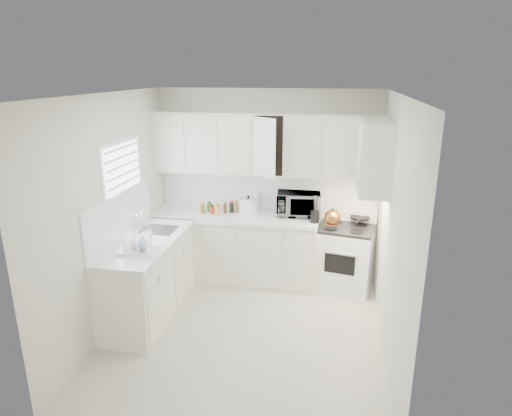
% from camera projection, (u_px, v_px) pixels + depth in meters
% --- Properties ---
extents(floor, '(3.20, 3.20, 0.00)m').
position_uv_depth(floor, '(245.00, 332.00, 5.05)').
color(floor, '#BBB9AB').
rests_on(floor, ground).
extents(ceiling, '(3.20, 3.20, 0.00)m').
position_uv_depth(ceiling, '(243.00, 94.00, 4.29)').
color(ceiling, white).
rests_on(ceiling, ground).
extents(wall_back, '(3.00, 0.00, 3.00)m').
position_uv_depth(wall_back, '(268.00, 186.00, 6.17)').
color(wall_back, beige).
rests_on(wall_back, ground).
extents(wall_front, '(3.00, 0.00, 3.00)m').
position_uv_depth(wall_front, '(198.00, 296.00, 3.16)').
color(wall_front, beige).
rests_on(wall_front, ground).
extents(wall_left, '(0.00, 3.20, 3.20)m').
position_uv_depth(wall_left, '(110.00, 215.00, 4.92)').
color(wall_left, beige).
rests_on(wall_left, ground).
extents(wall_right, '(0.00, 3.20, 3.20)m').
position_uv_depth(wall_right, '(393.00, 232.00, 4.42)').
color(wall_right, beige).
rests_on(wall_right, ground).
extents(window_blinds, '(0.06, 0.96, 1.06)m').
position_uv_depth(window_blinds, '(125.00, 185.00, 5.17)').
color(window_blinds, white).
rests_on(window_blinds, wall_left).
extents(lower_cabinets_back, '(2.22, 0.60, 0.90)m').
position_uv_depth(lower_cabinets_back, '(236.00, 249.00, 6.21)').
color(lower_cabinets_back, beige).
rests_on(lower_cabinets_back, floor).
extents(lower_cabinets_left, '(0.60, 1.60, 0.90)m').
position_uv_depth(lower_cabinets_left, '(149.00, 279.00, 5.31)').
color(lower_cabinets_left, beige).
rests_on(lower_cabinets_left, floor).
extents(countertop_back, '(2.24, 0.64, 0.05)m').
position_uv_depth(countertop_back, '(235.00, 217.00, 6.06)').
color(countertop_back, silver).
rests_on(countertop_back, lower_cabinets_back).
extents(countertop_left, '(0.64, 1.62, 0.05)m').
position_uv_depth(countertop_left, '(147.00, 242.00, 5.17)').
color(countertop_left, silver).
rests_on(countertop_left, lower_cabinets_left).
extents(backsplash_back, '(2.98, 0.02, 0.55)m').
position_uv_depth(backsplash_back, '(267.00, 191.00, 6.19)').
color(backsplash_back, silver).
rests_on(backsplash_back, wall_back).
extents(backsplash_left, '(0.02, 1.60, 0.55)m').
position_uv_depth(backsplash_left, '(120.00, 216.00, 5.13)').
color(backsplash_left, silver).
rests_on(backsplash_left, wall_left).
extents(upper_cabinets_back, '(3.00, 0.33, 0.80)m').
position_uv_depth(upper_cabinets_back, '(266.00, 174.00, 5.96)').
color(upper_cabinets_back, beige).
rests_on(upper_cabinets_back, wall_back).
extents(upper_cabinets_right, '(0.33, 0.90, 0.80)m').
position_uv_depth(upper_cabinets_right, '(372.00, 190.00, 5.16)').
color(upper_cabinets_right, beige).
rests_on(upper_cabinets_right, wall_right).
extents(sink, '(0.42, 0.38, 0.30)m').
position_uv_depth(sink, '(158.00, 221.00, 5.45)').
color(sink, gray).
rests_on(sink, countertop_left).
extents(stove, '(0.82, 0.72, 1.11)m').
position_uv_depth(stove, '(344.00, 249.00, 5.93)').
color(stove, white).
rests_on(stove, floor).
extents(tea_kettle, '(0.28, 0.24, 0.23)m').
position_uv_depth(tea_kettle, '(332.00, 216.00, 5.67)').
color(tea_kettle, brown).
rests_on(tea_kettle, stove).
extents(frying_pan, '(0.34, 0.48, 0.04)m').
position_uv_depth(frying_pan, '(360.00, 217.00, 5.93)').
color(frying_pan, black).
rests_on(frying_pan, stove).
extents(microwave, '(0.60, 0.37, 0.39)m').
position_uv_depth(microwave, '(298.00, 201.00, 6.00)').
color(microwave, gray).
rests_on(microwave, countertop_back).
extents(rice_cooker, '(0.31, 0.31, 0.24)m').
position_uv_depth(rice_cooker, '(248.00, 204.00, 6.11)').
color(rice_cooker, white).
rests_on(rice_cooker, countertop_back).
extents(paper_towel, '(0.12, 0.12, 0.27)m').
position_uv_depth(paper_towel, '(256.00, 202.00, 6.19)').
color(paper_towel, white).
rests_on(paper_towel, countertop_back).
extents(utensil_crock, '(0.13, 0.13, 0.37)m').
position_uv_depth(utensil_crock, '(315.00, 209.00, 5.71)').
color(utensil_crock, black).
rests_on(utensil_crock, countertop_back).
extents(dish_rack, '(0.43, 0.35, 0.22)m').
position_uv_depth(dish_rack, '(137.00, 242.00, 4.81)').
color(dish_rack, white).
rests_on(dish_rack, countertop_left).
extents(spice_left_0, '(0.06, 0.06, 0.13)m').
position_uv_depth(spice_left_0, '(205.00, 206.00, 6.23)').
color(spice_left_0, brown).
rests_on(spice_left_0, countertop_back).
extents(spice_left_1, '(0.06, 0.06, 0.13)m').
position_uv_depth(spice_left_1, '(208.00, 208.00, 6.13)').
color(spice_left_1, '#2B8236').
rests_on(spice_left_1, countertop_back).
extents(spice_left_2, '(0.06, 0.06, 0.13)m').
position_uv_depth(spice_left_2, '(215.00, 207.00, 6.21)').
color(spice_left_2, red).
rests_on(spice_left_2, countertop_back).
extents(spice_left_3, '(0.06, 0.06, 0.13)m').
position_uv_depth(spice_left_3, '(219.00, 209.00, 6.11)').
color(spice_left_3, gold).
rests_on(spice_left_3, countertop_back).
extents(spice_left_4, '(0.06, 0.06, 0.13)m').
position_uv_depth(spice_left_4, '(226.00, 207.00, 6.18)').
color(spice_left_4, brown).
rests_on(spice_left_4, countertop_back).
extents(spice_left_5, '(0.06, 0.06, 0.13)m').
position_uv_depth(spice_left_5, '(230.00, 209.00, 6.08)').
color(spice_left_5, black).
rests_on(spice_left_5, countertop_back).
extents(spice_left_6, '(0.06, 0.06, 0.13)m').
position_uv_depth(spice_left_6, '(237.00, 208.00, 6.16)').
color(spice_left_6, brown).
rests_on(spice_left_6, countertop_back).
extents(sauce_right_0, '(0.06, 0.06, 0.19)m').
position_uv_depth(sauce_right_0, '(308.00, 208.00, 6.02)').
color(sauce_right_0, red).
rests_on(sauce_right_0, countertop_back).
extents(sauce_right_1, '(0.06, 0.06, 0.19)m').
position_uv_depth(sauce_right_1, '(312.00, 210.00, 5.95)').
color(sauce_right_1, gold).
rests_on(sauce_right_1, countertop_back).
extents(sauce_right_2, '(0.06, 0.06, 0.19)m').
position_uv_depth(sauce_right_2, '(317.00, 209.00, 6.00)').
color(sauce_right_2, brown).
rests_on(sauce_right_2, countertop_back).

